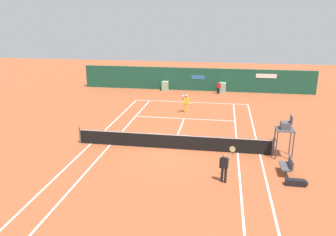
{
  "coord_description": "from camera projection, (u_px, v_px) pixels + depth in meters",
  "views": [
    {
      "loc": [
        2.91,
        -19.15,
        7.97
      ],
      "look_at": [
        -0.88,
        3.79,
        0.8
      ],
      "focal_mm": 35.97,
      "sensor_mm": 36.0,
      "label": 1
    }
  ],
  "objects": [
    {
      "name": "umpire_chair",
      "position": [
        285.0,
        129.0,
        19.2
      ],
      "size": [
        1.0,
        1.0,
        2.53
      ],
      "rotation": [
        0.0,
        0.0,
        1.57
      ],
      "color": "#47474C",
      "rests_on": "ground_plane"
    },
    {
      "name": "equipment_bag",
      "position": [
        297.0,
        183.0,
        16.33
      ],
      "size": [
        1.08,
        0.31,
        0.32
      ],
      "color": "black",
      "rests_on": "ground_plane"
    },
    {
      "name": "tennis_ball_near_service_line",
      "position": [
        225.0,
        139.0,
        22.48
      ],
      "size": [
        0.07,
        0.07,
        0.07
      ],
      "primitive_type": "sphere",
      "color": "#CCE033",
      "rests_on": "ground_plane"
    },
    {
      "name": "ball_kid_centre_post",
      "position": [
        219.0,
        87.0,
        35.09
      ],
      "size": [
        0.42,
        0.2,
        1.28
      ],
      "rotation": [
        0.0,
        0.0,
        3.28
      ],
      "color": "black",
      "rests_on": "ground_plane"
    },
    {
      "name": "player_near_side",
      "position": [
        225.0,
        165.0,
        16.46
      ],
      "size": [
        0.75,
        0.63,
        1.77
      ],
      "rotation": [
        0.0,
        0.0,
        -0.31
      ],
      "color": "black",
      "rests_on": "ground_plane"
    },
    {
      "name": "tennis_ball_mid_court",
      "position": [
        156.0,
        118.0,
        27.0
      ],
      "size": [
        0.07,
        0.07,
        0.07
      ],
      "primitive_type": "sphere",
      "color": "#CCE033",
      "rests_on": "ground_plane"
    },
    {
      "name": "player_bench",
      "position": [
        287.0,
        165.0,
        17.44
      ],
      "size": [
        0.54,
        1.13,
        0.88
      ],
      "rotation": [
        0.0,
        0.0,
        1.57
      ],
      "color": "#38383D",
      "rests_on": "ground_plane"
    },
    {
      "name": "ground_plane",
      "position": [
        173.0,
        145.0,
        21.4
      ],
      "size": [
        80.0,
        80.0,
        0.01
      ],
      "color": "#A8512D"
    },
    {
      "name": "sponsor_back_wall",
      "position": [
        196.0,
        80.0,
        36.51
      ],
      "size": [
        25.0,
        1.02,
        2.46
      ],
      "color": "#194C38",
      "rests_on": "ground_plane"
    },
    {
      "name": "tennis_net",
      "position": [
        172.0,
        141.0,
        20.71
      ],
      "size": [
        12.1,
        0.1,
        1.07
      ],
      "color": "#4C4C51",
      "rests_on": "ground_plane"
    },
    {
      "name": "player_on_baseline",
      "position": [
        186.0,
        102.0,
        28.35
      ],
      "size": [
        0.59,
        0.64,
        1.76
      ],
      "rotation": [
        0.0,
        0.0,
        3.18
      ],
      "color": "yellow",
      "rests_on": "ground_plane"
    }
  ]
}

